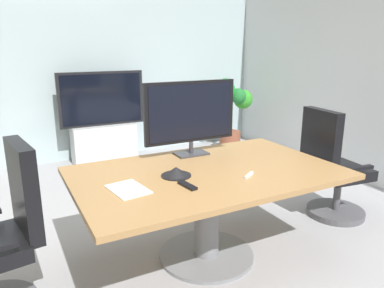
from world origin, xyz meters
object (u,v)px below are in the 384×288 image
(conference_table, at_px, (207,192))
(remote_control, at_px, (187,185))
(office_chair_left, at_px, (0,246))
(wall_display_unit, at_px, (104,132))
(tv_monitor, at_px, (191,114))
(potted_plant, at_px, (231,105))
(office_chair_right, at_px, (332,173))
(conference_phone, at_px, (176,172))

(conference_table, height_order, remote_control, remote_control)
(office_chair_left, height_order, remote_control, office_chair_left)
(wall_display_unit, bearing_deg, tv_monitor, -86.50)
(wall_display_unit, xyz_separation_m, potted_plant, (2.01, -0.30, 0.29))
(tv_monitor, height_order, potted_plant, tv_monitor)
(office_chair_right, distance_m, wall_display_unit, 3.20)
(tv_monitor, relative_size, conference_phone, 3.82)
(tv_monitor, bearing_deg, conference_table, -101.46)
(wall_display_unit, relative_size, conference_phone, 5.95)
(office_chair_left, xyz_separation_m, potted_plant, (3.39, 2.52, 0.28))
(remote_control, bearing_deg, potted_plant, 43.76)
(office_chair_right, bearing_deg, remote_control, 106.08)
(office_chair_left, relative_size, tv_monitor, 1.30)
(conference_phone, distance_m, remote_control, 0.23)
(remote_control, bearing_deg, conference_phone, 76.34)
(office_chair_right, xyz_separation_m, wall_display_unit, (-1.50, 2.82, -0.01))
(office_chair_right, height_order, wall_display_unit, wall_display_unit)
(conference_phone, bearing_deg, office_chair_right, 2.01)
(remote_control, bearing_deg, office_chair_left, 158.16)
(tv_monitor, xyz_separation_m, wall_display_unit, (-0.15, 2.44, -0.65))
(office_chair_right, relative_size, conference_phone, 4.95)
(conference_phone, bearing_deg, conference_table, -0.38)
(office_chair_right, height_order, conference_phone, office_chair_right)
(office_chair_left, xyz_separation_m, tv_monitor, (1.53, 0.38, 0.64))
(office_chair_right, bearing_deg, conference_phone, 98.71)
(office_chair_left, height_order, wall_display_unit, wall_display_unit)
(wall_display_unit, xyz_separation_m, remote_control, (-0.23, -3.11, 0.30))
(conference_table, bearing_deg, office_chair_right, 2.45)
(office_chair_left, xyz_separation_m, remote_control, (1.15, -0.29, 0.29))
(wall_display_unit, bearing_deg, remote_control, -94.16)
(tv_monitor, height_order, remote_control, tv_monitor)
(potted_plant, bearing_deg, conference_phone, -130.49)
(office_chair_left, height_order, office_chair_right, same)
(tv_monitor, xyz_separation_m, conference_phone, (-0.35, -0.45, -0.33))
(tv_monitor, relative_size, wall_display_unit, 0.64)
(conference_table, relative_size, potted_plant, 1.73)
(wall_display_unit, bearing_deg, conference_table, -88.84)
(potted_plant, height_order, remote_control, potted_plant)
(remote_control, bearing_deg, wall_display_unit, 78.04)
(tv_monitor, height_order, conference_phone, tv_monitor)
(potted_plant, bearing_deg, wall_display_unit, 171.59)
(office_chair_right, bearing_deg, wall_display_unit, 34.64)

